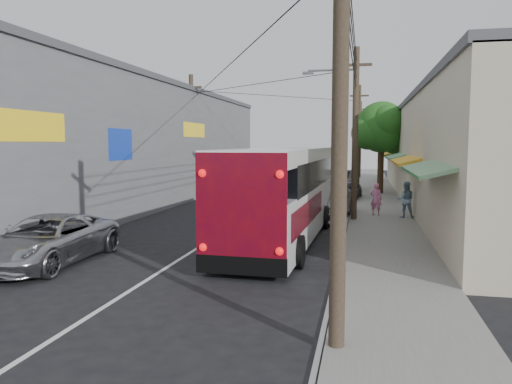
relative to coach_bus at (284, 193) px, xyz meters
The scene contains 13 objects.
ground 8.61m from the coach_bus, 108.65° to the right, with size 120.00×120.00×0.00m, color black.
sidewalk 12.73m from the coach_bus, 72.43° to the left, with size 3.00×80.00×0.12m, color slate.
building_right 16.35m from the coach_bus, 59.39° to the left, with size 7.09×40.00×6.25m.
building_left 15.13m from the coach_bus, 138.17° to the left, with size 7.20×36.00×7.25m.
utility_poles 12.57m from the coach_bus, 87.99° to the left, with size 11.80×45.28×8.00m.
street_tree 18.74m from the coach_bus, 76.96° to the left, with size 4.40×4.00×6.60m.
coach_bus is the anchor object (origin of this frame).
jeepney 8.39m from the coach_bus, 140.16° to the right, with size 2.43×5.27×1.47m, color #B1B1B8.
parked_suv 6.13m from the coach_bus, 79.46° to the left, with size 2.36×5.80×1.68m, color gray.
parked_car_mid 14.49m from the coach_bus, 82.42° to the left, with size 1.63×4.05×1.38m, color #25252A.
parked_car_far 20.60m from the coach_bus, 86.84° to the left, with size 1.60×4.59×1.51m, color black.
pedestrian_near 7.60m from the coach_bus, 61.92° to the left, with size 0.58×0.38×1.59m, color pink.
pedestrian_far 7.80m from the coach_bus, 50.75° to the left, with size 0.84×0.65×1.73m, color #85A7C1.
Camera 1 is at (5.60, -10.53, 3.64)m, focal length 35.00 mm.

